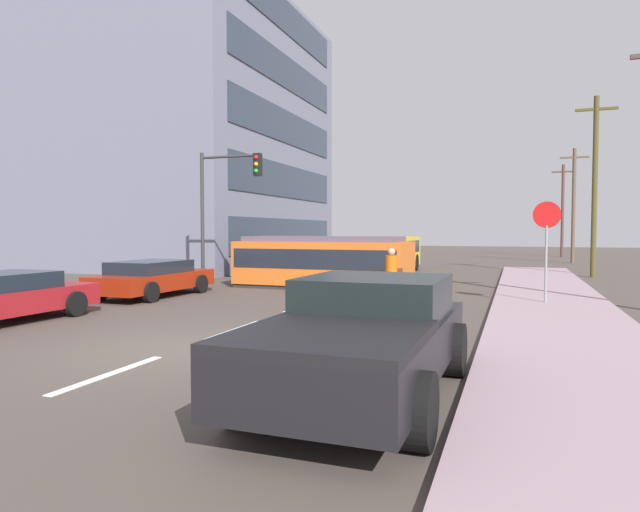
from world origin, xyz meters
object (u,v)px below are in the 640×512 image
at_px(parked_sedan_far, 273,264).
at_px(parked_sedan_mid, 153,278).
at_px(city_bus, 387,252).
at_px(traffic_light_mast, 225,193).
at_px(pickup_truck_parked, 365,337).
at_px(utility_pole_distant, 563,209).
at_px(parked_sedan_near, 1,297).
at_px(stop_sign, 547,230).
at_px(pedestrian_crossing, 392,272).
at_px(utility_pole_mid, 595,183).
at_px(utility_pole_far, 574,203).
at_px(streetcar_tram, 323,261).

bearing_deg(parked_sedan_far, parked_sedan_mid, -93.57).
xyz_separation_m(city_bus, traffic_light_mast, (-4.16, -9.54, 2.56)).
xyz_separation_m(pickup_truck_parked, utility_pole_distant, (5.43, 42.83, 3.19)).
xyz_separation_m(parked_sedan_near, parked_sedan_far, (0.68, 14.11, -0.00)).
bearing_deg(stop_sign, pedestrian_crossing, -169.04).
distance_m(stop_sign, traffic_light_mast, 11.53).
xyz_separation_m(pedestrian_crossing, traffic_light_mast, (-7.03, 2.53, 2.67)).
bearing_deg(stop_sign, pickup_truck_parked, -104.96).
height_order(traffic_light_mast, utility_pole_mid, utility_pole_mid).
relative_size(traffic_light_mast, utility_pole_far, 0.68).
height_order(parked_sedan_near, parked_sedan_far, same).
xyz_separation_m(parked_sedan_far, utility_pole_distant, (14.40, 25.96, 3.36)).
distance_m(parked_sedan_far, stop_sign, 13.61).
height_order(pedestrian_crossing, parked_sedan_mid, pedestrian_crossing).
relative_size(parked_sedan_mid, stop_sign, 1.60).
relative_size(parked_sedan_near, utility_pole_mid, 0.53).
relative_size(parked_sedan_mid, utility_pole_distant, 0.61).
distance_m(pedestrian_crossing, parked_sedan_far, 10.65).
bearing_deg(pedestrian_crossing, traffic_light_mast, 160.20).
height_order(parked_sedan_mid, traffic_light_mast, traffic_light_mast).
distance_m(pedestrian_crossing, parked_sedan_near, 10.28).
bearing_deg(streetcar_tram, traffic_light_mast, -161.24).
bearing_deg(pickup_truck_parked, parked_sedan_far, 118.02).
relative_size(pedestrian_crossing, utility_pole_far, 0.22).
bearing_deg(utility_pole_mid, parked_sedan_far, -161.91).
bearing_deg(traffic_light_mast, utility_pole_far, 57.16).
xyz_separation_m(parked_sedan_near, parked_sedan_mid, (0.15, 5.60, 0.00)).
bearing_deg(parked_sedan_mid, utility_pole_mid, 41.72).
bearing_deg(pedestrian_crossing, pickup_truck_parked, -79.97).
distance_m(streetcar_tram, traffic_light_mast, 4.56).
distance_m(city_bus, utility_pole_distant, 23.94).
relative_size(city_bus, parked_sedan_near, 1.24).
height_order(pickup_truck_parked, parked_sedan_mid, pickup_truck_parked).
distance_m(pedestrian_crossing, utility_pole_mid, 14.54).
bearing_deg(utility_pole_far, parked_sedan_near, -116.13).
distance_m(parked_sedan_mid, traffic_light_mast, 4.56).
bearing_deg(utility_pole_mid, pedestrian_crossing, -119.10).
bearing_deg(pickup_truck_parked, stop_sign, 75.04).
xyz_separation_m(pedestrian_crossing, parked_sedan_near, (-8.03, -6.41, -0.32)).
xyz_separation_m(streetcar_tram, traffic_light_mast, (-3.55, -1.21, 2.59)).
height_order(streetcar_tram, utility_pole_distant, utility_pole_distant).
distance_m(stop_sign, utility_pole_far, 23.74).
distance_m(pickup_truck_parked, parked_sedan_far, 19.10).
xyz_separation_m(pedestrian_crossing, utility_pole_distant, (7.05, 33.66, 3.04)).
relative_size(streetcar_tram, utility_pole_far, 0.87).
relative_size(pedestrian_crossing, parked_sedan_near, 0.38).
bearing_deg(utility_pole_mid, streetcar_tram, -140.24).
xyz_separation_m(city_bus, parked_sedan_mid, (-5.02, -12.88, -0.43)).
xyz_separation_m(stop_sign, traffic_light_mast, (-11.32, 1.70, 1.42)).
distance_m(parked_sedan_mid, parked_sedan_far, 8.53).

